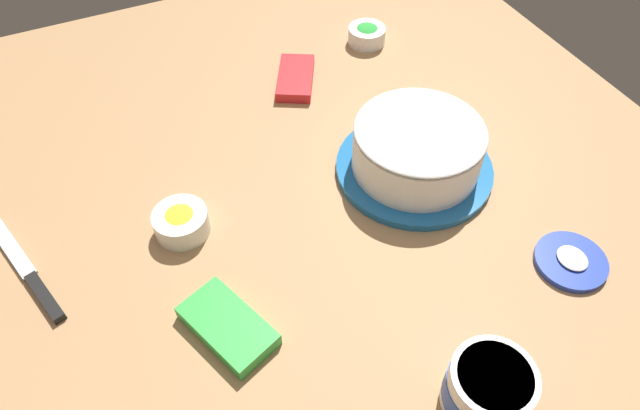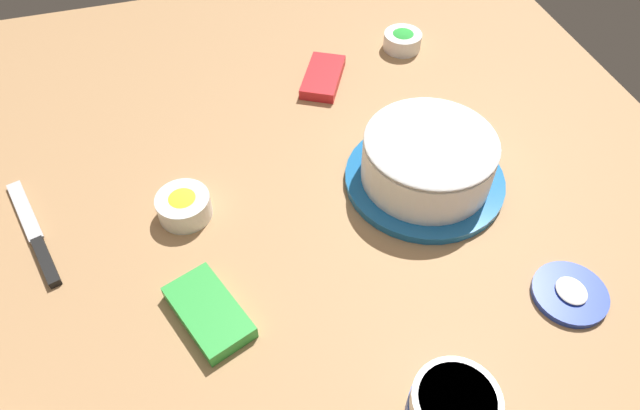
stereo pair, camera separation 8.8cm
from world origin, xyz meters
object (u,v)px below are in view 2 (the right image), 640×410
object	(u,v)px
frosted_cake	(428,161)
candy_box_upper	(323,77)
sprinkle_bowl_yellow	(184,205)
sprinkle_bowl_green	(403,40)
spreading_knife	(37,240)
frosting_tub_lid	(570,293)
candy_box_lower	(209,312)

from	to	relation	value
frosted_cake	candy_box_upper	distance (m)	0.32
sprinkle_bowl_yellow	candy_box_upper	xyz separation A→B (m)	(0.27, -0.31, -0.01)
sprinkle_bowl_green	spreading_knife	bearing A→B (deg)	113.96
sprinkle_bowl_green	candy_box_upper	xyz separation A→B (m)	(-0.06, 0.19, -0.01)
spreading_knife	frosting_tub_lid	bearing A→B (deg)	-113.24
frosted_cake	frosting_tub_lid	size ratio (longest dim) A/B	2.48
sprinkle_bowl_yellow	candy_box_upper	size ratio (longest dim) A/B	0.65
frosting_tub_lid	spreading_knife	distance (m)	0.79
frosting_tub_lid	candy_box_upper	bearing A→B (deg)	18.86
sprinkle_bowl_green	candy_box_lower	size ratio (longest dim) A/B	0.58
spreading_knife	frosted_cake	bearing A→B (deg)	-94.59
frosting_tub_lid	candy_box_upper	size ratio (longest dim) A/B	0.81
frosted_cake	frosting_tub_lid	world-z (taller)	frosted_cake
sprinkle_bowl_yellow	candy_box_lower	world-z (taller)	sprinkle_bowl_yellow
candy_box_lower	candy_box_upper	distance (m)	0.55
frosted_cake	sprinkle_bowl_yellow	size ratio (longest dim) A/B	3.12
sprinkle_bowl_green	candy_box_upper	size ratio (longest dim) A/B	0.60
candy_box_upper	candy_box_lower	bearing A→B (deg)	175.04
frosting_tub_lid	spreading_knife	xyz separation A→B (m)	(0.31, 0.73, -0.00)
sprinkle_bowl_yellow	candy_box_upper	world-z (taller)	sprinkle_bowl_yellow
spreading_knife	candy_box_upper	size ratio (longest dim) A/B	1.76
candy_box_upper	sprinkle_bowl_green	bearing A→B (deg)	-43.83
sprinkle_bowl_yellow	candy_box_lower	size ratio (longest dim) A/B	0.63
sprinkle_bowl_green	sprinkle_bowl_yellow	bearing A→B (deg)	123.47
frosted_cake	candy_box_lower	world-z (taller)	frosted_cake
sprinkle_bowl_green	candy_box_upper	bearing A→B (deg)	108.05
sprinkle_bowl_green	candy_box_lower	world-z (taller)	sprinkle_bowl_green
frosted_cake	sprinkle_bowl_yellow	bearing A→B (deg)	83.97
spreading_knife	candy_box_upper	bearing A→B (deg)	-64.03
candy_box_lower	candy_box_upper	xyz separation A→B (m)	(0.46, -0.30, -0.00)
frosted_cake	candy_box_upper	size ratio (longest dim) A/B	2.02
sprinkle_bowl_green	frosted_cake	bearing A→B (deg)	163.83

